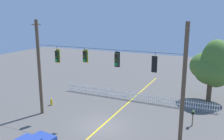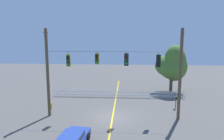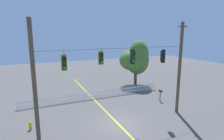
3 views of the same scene
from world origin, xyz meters
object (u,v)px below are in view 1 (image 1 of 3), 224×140
(fire_hydrant, at_px, (51,102))
(traffic_signal_northbound_secondary, at_px, (155,64))
(traffic_signal_eastbound_side, at_px, (57,56))
(autumn_maple_mid, at_px, (212,67))
(traffic_signal_northbound_primary, at_px, (85,56))
(traffic_signal_westbound_side, at_px, (117,60))
(autumn_maple_near_fence, at_px, (213,66))
(roadside_mailbox, at_px, (193,113))

(fire_hydrant, bearing_deg, traffic_signal_northbound_secondary, -10.36)
(traffic_signal_eastbound_side, bearing_deg, fire_hydrant, 142.15)
(autumn_maple_mid, relative_size, fire_hydrant, 8.17)
(traffic_signal_northbound_primary, distance_m, autumn_maple_mid, 14.78)
(traffic_signal_westbound_side, xyz_separation_m, traffic_signal_northbound_secondary, (3.13, -0.02, -0.08))
(traffic_signal_westbound_side, bearing_deg, autumn_maple_mid, 58.44)
(traffic_signal_northbound_primary, bearing_deg, autumn_maple_near_fence, 46.69)
(autumn_maple_near_fence, height_order, autumn_maple_mid, autumn_maple_near_fence)
(autumn_maple_mid, height_order, roadside_mailbox, autumn_maple_mid)
(traffic_signal_eastbound_side, height_order, traffic_signal_northbound_secondary, same)
(traffic_signal_northbound_primary, bearing_deg, autumn_maple_mid, 48.53)
(roadside_mailbox, bearing_deg, traffic_signal_northbound_primary, -159.13)
(autumn_maple_mid, xyz_separation_m, fire_hydrant, (-15.34, -8.82, -3.51))
(traffic_signal_westbound_side, xyz_separation_m, autumn_maple_mid, (6.72, 10.95, -2.14))
(traffic_signal_westbound_side, bearing_deg, traffic_signal_northbound_primary, -179.98)
(traffic_signal_eastbound_side, xyz_separation_m, fire_hydrant, (-2.74, 2.13, -5.51))
(traffic_signal_westbound_side, xyz_separation_m, fire_hydrant, (-8.62, 2.13, -5.65))
(traffic_signal_northbound_secondary, height_order, autumn_maple_near_fence, autumn_maple_near_fence)
(traffic_signal_eastbound_side, bearing_deg, traffic_signal_westbound_side, -0.00)
(traffic_signal_westbound_side, bearing_deg, traffic_signal_northbound_secondary, -0.37)
(traffic_signal_northbound_primary, distance_m, autumn_maple_near_fence, 14.38)
(autumn_maple_near_fence, bearing_deg, fire_hydrant, -151.91)
(traffic_signal_westbound_side, height_order, autumn_maple_near_fence, autumn_maple_near_fence)
(traffic_signal_westbound_side, height_order, traffic_signal_northbound_secondary, same)
(traffic_signal_northbound_secondary, distance_m, fire_hydrant, 13.18)
(traffic_signal_eastbound_side, relative_size, traffic_signal_westbound_side, 1.10)
(traffic_signal_northbound_primary, bearing_deg, traffic_signal_northbound_secondary, -0.18)
(traffic_signal_northbound_primary, bearing_deg, traffic_signal_eastbound_side, 179.98)
(autumn_maple_mid, relative_size, roadside_mailbox, 4.30)
(traffic_signal_northbound_primary, relative_size, fire_hydrant, 1.75)
(autumn_maple_mid, bearing_deg, roadside_mailbox, -96.94)
(autumn_maple_near_fence, relative_size, fire_hydrant, 9.40)
(traffic_signal_northbound_primary, xyz_separation_m, traffic_signal_westbound_side, (2.95, 0.00, -0.06))
(roadside_mailbox, bearing_deg, fire_hydrant, -175.21)
(fire_hydrant, height_order, roadside_mailbox, roadside_mailbox)
(autumn_maple_mid, bearing_deg, traffic_signal_northbound_secondary, -108.16)
(traffic_signal_eastbound_side, height_order, autumn_maple_near_fence, autumn_maple_near_fence)
(traffic_signal_northbound_secondary, bearing_deg, fire_hydrant, 169.64)
(traffic_signal_northbound_secondary, distance_m, autumn_maple_mid, 11.72)
(autumn_maple_mid, bearing_deg, traffic_signal_westbound_side, -121.56)
(traffic_signal_northbound_primary, height_order, autumn_maple_mid, traffic_signal_northbound_primary)
(autumn_maple_near_fence, height_order, roadside_mailbox, autumn_maple_near_fence)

